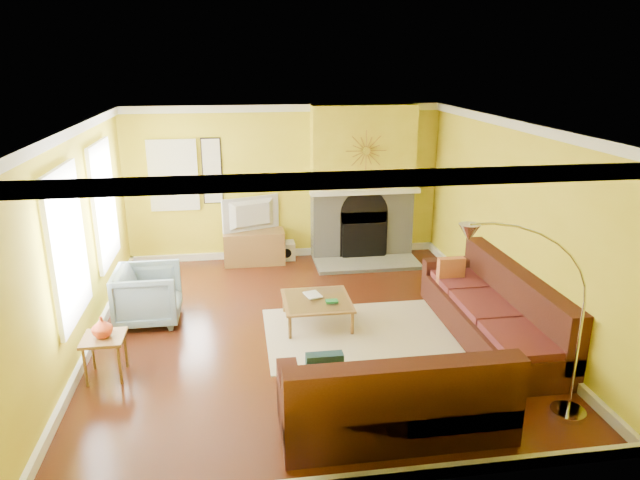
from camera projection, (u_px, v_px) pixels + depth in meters
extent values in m
cube|color=#552312|center=(307.00, 329.00, 7.62)|extent=(5.50, 6.00, 0.02)
cube|color=white|center=(306.00, 123.00, 6.79)|extent=(5.50, 6.00, 0.02)
cube|color=yellow|center=(285.00, 183.00, 10.04)|extent=(5.50, 0.02, 2.70)
cube|color=yellow|center=(356.00, 346.00, 4.37)|extent=(5.50, 0.02, 2.70)
cube|color=yellow|center=(78.00, 242.00, 6.81)|extent=(0.02, 6.00, 2.70)
cube|color=yellow|center=(512.00, 223.00, 7.59)|extent=(0.02, 6.00, 2.70)
cube|color=white|center=(103.00, 204.00, 8.00)|extent=(0.06, 1.22, 1.72)
cube|color=white|center=(66.00, 246.00, 6.21)|extent=(0.06, 1.22, 1.72)
cube|color=white|center=(173.00, 175.00, 9.66)|extent=(0.82, 0.06, 1.22)
cube|color=white|center=(212.00, 171.00, 9.75)|extent=(0.34, 0.04, 1.14)
cube|color=white|center=(365.00, 191.00, 9.83)|extent=(1.92, 0.22, 0.08)
cube|color=gray|center=(368.00, 264.00, 9.92)|extent=(1.80, 0.70, 0.06)
cube|color=beige|center=(358.00, 333.00, 7.47)|extent=(2.40, 1.80, 0.02)
cube|color=brown|center=(254.00, 247.00, 9.97)|extent=(1.05, 0.47, 0.58)
imported|color=black|center=(253.00, 215.00, 9.79)|extent=(1.02, 0.48, 0.60)
cube|color=white|center=(286.00, 250.00, 10.22)|extent=(0.31, 0.31, 0.31)
imported|color=gray|center=(148.00, 295.00, 7.72)|extent=(0.85, 0.83, 0.77)
imported|color=#CD421D|center=(102.00, 327.00, 6.29)|extent=(0.23, 0.23, 0.24)
imported|color=white|center=(306.00, 296.00, 7.73)|extent=(0.26, 0.31, 0.03)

